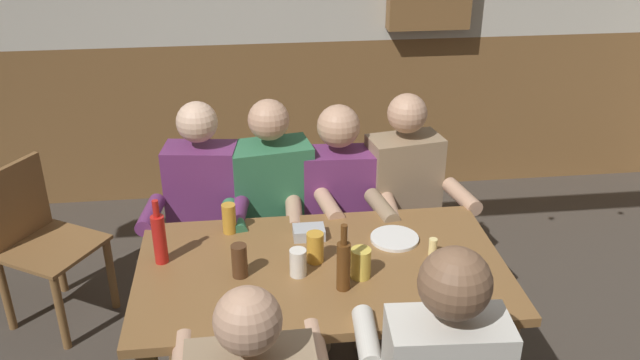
{
  "coord_description": "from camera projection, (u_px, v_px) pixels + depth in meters",
  "views": [
    {
      "loc": [
        -0.28,
        -2.15,
        2.31
      ],
      "look_at": [
        0.0,
        0.23,
        1.13
      ],
      "focal_mm": 37.49,
      "sensor_mm": 36.0,
      "label": 1
    }
  ],
  "objects": [
    {
      "name": "back_wall_wainscot",
      "position": [
        285.0,
        118.0,
        4.86
      ],
      "size": [
        5.79,
        0.12,
        1.13
      ],
      "primitive_type": "cube",
      "color": "brown",
      "rests_on": "ground_plane"
    },
    {
      "name": "dining_table",
      "position": [
        322.0,
        289.0,
        2.83
      ],
      "size": [
        1.53,
        0.88,
        0.76
      ],
      "color": "brown",
      "rests_on": "ground_plane"
    },
    {
      "name": "person_0",
      "position": [
        201.0,
        215.0,
        3.35
      ],
      "size": [
        0.53,
        0.54,
        1.24
      ],
      "rotation": [
        0.0,
        0.0,
        3.01
      ],
      "color": "#6B2D66",
      "rests_on": "ground_plane"
    },
    {
      "name": "person_1",
      "position": [
        274.0,
        208.0,
        3.39
      ],
      "size": [
        0.58,
        0.59,
        1.24
      ],
      "rotation": [
        0.0,
        0.0,
        3.3
      ],
      "color": "#33724C",
      "rests_on": "ground_plane"
    },
    {
      "name": "person_2",
      "position": [
        339.0,
        209.0,
        3.43
      ],
      "size": [
        0.56,
        0.53,
        1.19
      ],
      "rotation": [
        0.0,
        0.0,
        3.09
      ],
      "color": "#6B2D66",
      "rests_on": "ground_plane"
    },
    {
      "name": "person_3",
      "position": [
        408.0,
        203.0,
        3.46
      ],
      "size": [
        0.55,
        0.56,
        1.24
      ],
      "rotation": [
        0.0,
        0.0,
        3.31
      ],
      "color": "#997F60",
      "rests_on": "ground_plane"
    },
    {
      "name": "chair_empty_near_right",
      "position": [
        39.0,
        240.0,
        3.51
      ],
      "size": [
        0.6,
        0.6,
        0.88
      ],
      "rotation": [
        0.0,
        0.0,
        -2.12
      ],
      "color": "brown",
      "rests_on": "ground_plane"
    },
    {
      "name": "table_candle",
      "position": [
        433.0,
        247.0,
        2.83
      ],
      "size": [
        0.04,
        0.04,
        0.08
      ],
      "primitive_type": "cylinder",
      "color": "#F9E08C",
      "rests_on": "dining_table"
    },
    {
      "name": "condiment_caddy",
      "position": [
        309.0,
        232.0,
        2.97
      ],
      "size": [
        0.14,
        0.1,
        0.05
      ],
      "primitive_type": "cube",
      "color": "#B2B7BC",
      "rests_on": "dining_table"
    },
    {
      "name": "plate_0",
      "position": [
        395.0,
        238.0,
        2.96
      ],
      "size": [
        0.21,
        0.21,
        0.01
      ],
      "primitive_type": "cylinder",
      "color": "white",
      "rests_on": "dining_table"
    },
    {
      "name": "bottle_0",
      "position": [
        159.0,
        237.0,
        2.75
      ],
      "size": [
        0.06,
        0.06,
        0.29
      ],
      "color": "red",
      "rests_on": "dining_table"
    },
    {
      "name": "bottle_1",
      "position": [
        343.0,
        263.0,
        2.59
      ],
      "size": [
        0.05,
        0.05,
        0.29
      ],
      "color": "#593314",
      "rests_on": "dining_table"
    },
    {
      "name": "pint_glass_0",
      "position": [
        315.0,
        247.0,
        2.78
      ],
      "size": [
        0.07,
        0.07,
        0.13
      ],
      "primitive_type": "cylinder",
      "color": "gold",
      "rests_on": "dining_table"
    },
    {
      "name": "pint_glass_1",
      "position": [
        239.0,
        261.0,
        2.68
      ],
      "size": [
        0.06,
        0.06,
        0.14
      ],
      "primitive_type": "cylinder",
      "color": "#4C2D19",
      "rests_on": "dining_table"
    },
    {
      "name": "pint_glass_2",
      "position": [
        229.0,
        218.0,
        2.99
      ],
      "size": [
        0.06,
        0.06,
        0.14
      ],
      "primitive_type": "cylinder",
      "color": "gold",
      "rests_on": "dining_table"
    },
    {
      "name": "pint_glass_3",
      "position": [
        361.0,
        263.0,
        2.68
      ],
      "size": [
        0.08,
        0.08,
        0.13
      ],
      "primitive_type": "cylinder",
      "color": "#E5C64C",
      "rests_on": "dining_table"
    },
    {
      "name": "pint_glass_4",
      "position": [
        298.0,
        263.0,
        2.69
      ],
      "size": [
        0.07,
        0.07,
        0.12
      ],
      "primitive_type": "cylinder",
      "color": "white",
      "rests_on": "dining_table"
    }
  ]
}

